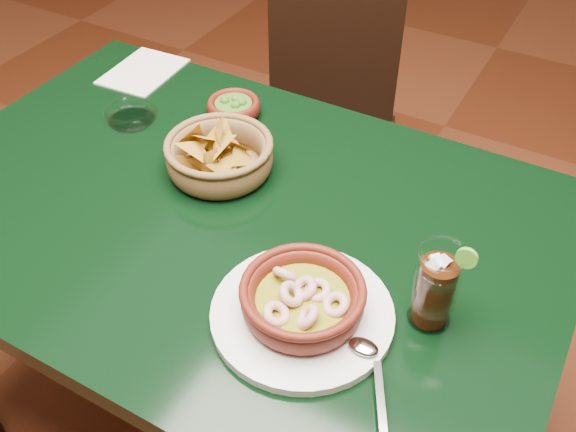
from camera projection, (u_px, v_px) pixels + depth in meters
The scene contains 9 objects.
ground at pixel (245, 425), 1.65m from camera, with size 7.00×7.00×0.00m, color #471C0C.
dining_table at pixel (229, 247), 1.21m from camera, with size 1.20×0.80×0.75m.
dining_chair at pixel (329, 128), 1.84m from camera, with size 0.51×0.51×0.84m.
shrimp_plate at pixel (303, 303), 0.94m from camera, with size 0.33×0.28×0.08m.
chip_basket at pixel (219, 156), 1.20m from camera, with size 0.24×0.24×0.14m.
guacamole_ramekin at pixel (234, 107), 1.35m from camera, with size 0.13×0.13×0.04m.
cola_drink at pixel (435, 287), 0.92m from camera, with size 0.14×0.14×0.16m.
glass_ashtray at pixel (131, 115), 1.35m from camera, with size 0.12×0.12×0.03m.
paper_menu at pixel (143, 71), 1.50m from camera, with size 0.15×0.20×0.00m.
Camera 1 is at (0.52, -0.69, 1.51)m, focal length 40.00 mm.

